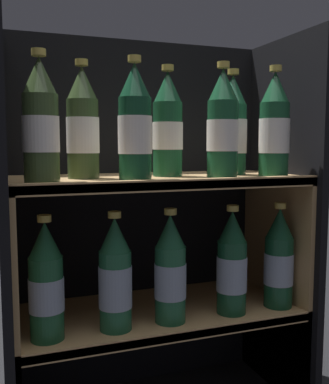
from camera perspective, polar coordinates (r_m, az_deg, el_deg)
fridge_back_wall at (r=1.28m, az=-3.31°, el=-3.06°), size 0.74×0.02×0.97m
fridge_side_left at (r=1.06m, az=-19.66°, el=-5.30°), size 0.02×0.36×0.97m
fridge_side_right at (r=1.28m, az=14.59°, el=-3.21°), size 0.02×0.36×0.97m
shelf_lower at (r=1.19m, az=-0.65°, el=-16.99°), size 0.70×0.32×0.27m
shelf_upper at (r=1.12m, az=-0.71°, el=-6.29°), size 0.70×0.32×0.61m
bottle_upper_front_0 at (r=0.96m, az=-15.45°, el=8.32°), size 0.07×0.07×0.27m
bottle_upper_front_1 at (r=0.99m, az=-3.78°, el=8.40°), size 0.07×0.07×0.27m
bottle_upper_front_2 at (r=1.07m, az=7.39°, el=8.22°), size 0.07×0.07×0.27m
bottle_upper_front_3 at (r=1.15m, az=13.76°, el=7.93°), size 0.07×0.07×0.27m
bottle_upper_back_0 at (r=1.05m, az=-10.34°, el=8.19°), size 0.07×0.07×0.27m
bottle_upper_back_1 at (r=1.11m, az=0.40°, el=8.23°), size 0.07×0.07×0.27m
bottle_upper_back_2 at (r=1.18m, az=8.62°, el=7.96°), size 0.07×0.07×0.27m
bottle_lower_front_0 at (r=1.00m, az=-14.80°, el=-11.31°), size 0.07×0.07×0.27m
bottle_lower_front_1 at (r=1.03m, az=-6.28°, el=-10.82°), size 0.07×0.07×0.27m
bottle_lower_front_2 at (r=1.06m, az=0.97°, el=-10.11°), size 0.07×0.07×0.27m
bottle_lower_front_3 at (r=1.13m, az=8.54°, el=-9.25°), size 0.07×0.07×0.27m
bottle_lower_front_4 at (r=1.20m, az=14.31°, el=-8.46°), size 0.07×0.07×0.27m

